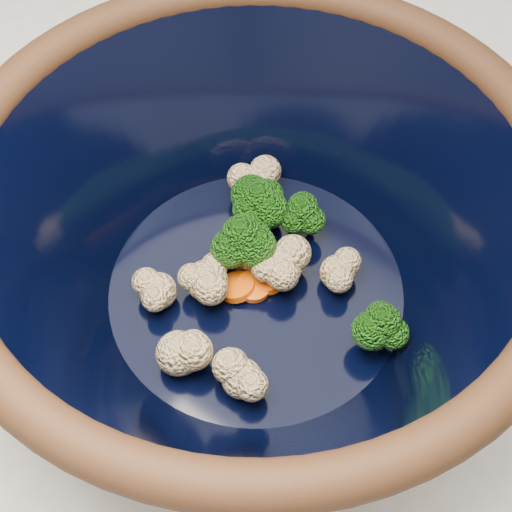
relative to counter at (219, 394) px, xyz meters
The scene contains 4 objects.
ground 0.45m from the counter, ahead, with size 3.00×3.00×0.00m, color #9E7A54.
counter is the anchor object (origin of this frame).
mixing_bowl 0.56m from the counter, 29.31° to the right, with size 0.43×0.43×0.17m.
vegetable_pile 0.53m from the counter, 26.04° to the right, with size 0.19×0.18×0.06m.
Camera 1 is at (0.29, -0.29, 1.39)m, focal length 50.00 mm.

